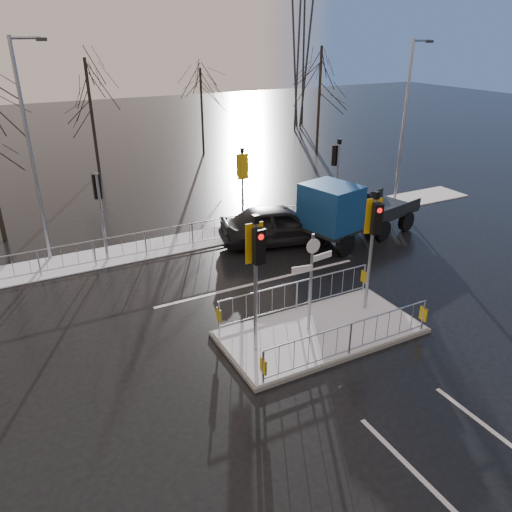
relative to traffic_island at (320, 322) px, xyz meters
name	(u,v)px	position (x,y,z in m)	size (l,w,h in m)	color
ground	(320,334)	(0.01, -0.01, -0.39)	(120.00, 120.00, 0.00)	black
snow_verge	(209,237)	(0.01, 8.59, -0.37)	(30.00, 2.00, 0.04)	white
lane_markings	(327,339)	(0.01, -0.34, -0.39)	(8.00, 11.38, 0.01)	silver
traffic_island	(320,322)	(0.00, 0.00, 0.00)	(6.00, 3.04, 4.15)	slate
far_kerb_fixtures	(220,218)	(0.31, 8.08, 0.63)	(18.00, 0.65, 3.83)	#989DA6
car_far_lane	(279,224)	(2.41, 6.68, 0.46)	(2.00, 4.97, 1.69)	black
flatbed_truck	(344,211)	(4.79, 5.41, 1.06)	(6.22, 3.43, 2.73)	black
tree_far_a	(89,94)	(-1.99, 21.99, 4.43)	(3.75, 3.75, 7.08)	black
tree_far_b	(201,95)	(6.01, 23.99, 3.79)	(3.25, 3.25, 6.14)	black
tree_far_c	(320,79)	(14.01, 20.99, 4.76)	(4.00, 4.00, 7.55)	black
street_lamp_right	(405,118)	(10.58, 8.49, 4.00)	(1.25, 0.18, 8.00)	#989DA6
street_lamp_left	(32,146)	(-6.42, 9.49, 4.10)	(1.25, 0.18, 8.20)	#989DA6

